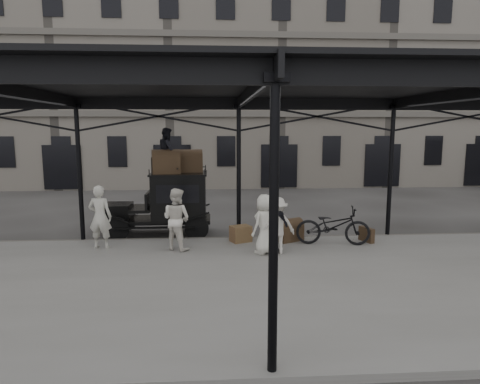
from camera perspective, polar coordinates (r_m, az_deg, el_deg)
The scene contains 18 objects.
ground at distance 12.22m, azimuth 0.43°, elevation -9.04°, with size 120.00×120.00×0.00m, color #383533.
platform at distance 10.31m, azimuth 1.26°, elevation -12.00°, with size 28.00×8.00×0.15m, color slate.
canopy at distance 9.97m, azimuth 1.21°, elevation 13.75°, with size 22.50×9.00×4.74m.
building_frontage at distance 29.81m, azimuth -2.17°, elevation 14.94°, with size 64.00×8.00×14.00m, color slate.
taxi at distance 14.89m, azimuth -9.30°, elevation -1.18°, with size 3.65×1.55×2.18m.
porter_left at distance 13.26m, azimuth -18.16°, elevation -3.18°, with size 0.69×0.45×1.89m, color beige.
porter_midleft at distance 12.63m, azimuth -8.48°, elevation -3.58°, with size 0.88×0.69×1.82m, color silver.
porter_centre at distance 12.13m, azimuth 3.35°, elevation -4.28°, with size 0.83×0.54×1.70m, color silver.
porter_official at distance 12.19m, azimuth 4.43°, elevation -4.12°, with size 1.02×0.43×1.75m, color black.
porter_right at distance 12.15m, azimuth 4.99°, elevation -4.48°, with size 1.05×0.60×1.62m, color beige.
bicycle at distance 13.37m, azimuth 12.29°, elevation -4.42°, with size 0.78×2.23×1.17m, color black.
porter_roof at distance 14.60m, azimuth -9.62°, elevation 5.48°, with size 0.74×0.57×1.52m, color black.
steamer_trunk_roof_near at distance 14.48m, azimuth -9.83°, elevation 3.77°, with size 0.91×0.56×0.67m, color #3E2E1D, non-canonical shape.
steamer_trunk_roof_far at distance 14.87m, azimuth -6.77°, elevation 3.91°, with size 0.88×0.54×0.64m, color #3E2E1D, non-canonical shape.
steamer_trunk_platform at distance 13.66m, azimuth 6.60°, elevation -5.26°, with size 0.81×0.49×0.59m, color #3E2E1D, non-canonical shape.
wicker_hamper at distance 13.48m, azimuth 0.10°, elevation -5.58°, with size 0.60×0.45×0.50m, color brown.
suitcase_upright at distance 14.06m, azimuth 16.51°, elevation -5.46°, with size 0.15×0.60×0.45m, color #3E2E1D.
suitcase_flat at distance 13.69m, azimuth 6.28°, elevation -5.63°, with size 0.60×0.15×0.40m, color #3E2E1D.
Camera 1 is at (-0.86, -11.61, 3.70)m, focal length 32.00 mm.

